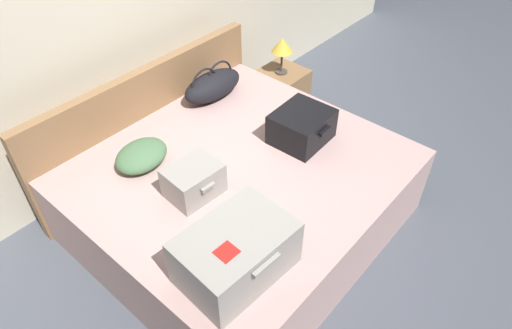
# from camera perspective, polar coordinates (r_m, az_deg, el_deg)

# --- Properties ---
(ground_plane) EXTENTS (12.00, 12.00, 0.00)m
(ground_plane) POSITION_cam_1_polar(r_m,az_deg,el_deg) (3.32, 3.46, -10.60)
(ground_plane) COLOR #4C515B
(back_wall) EXTENTS (8.00, 0.10, 2.60)m
(back_wall) POSITION_cam_1_polar(r_m,az_deg,el_deg) (3.53, -18.19, 17.81)
(back_wall) COLOR beige
(back_wall) RESTS_ON ground
(bed) EXTENTS (2.04, 1.86, 0.57)m
(bed) POSITION_cam_1_polar(r_m,az_deg,el_deg) (3.27, -1.85, -3.93)
(bed) COLOR #BC9993
(bed) RESTS_ON ground
(headboard) EXTENTS (2.08, 0.08, 0.93)m
(headboard) POSITION_cam_1_polar(r_m,az_deg,el_deg) (3.72, -13.05, 5.17)
(headboard) COLOR olive
(headboard) RESTS_ON ground
(hard_case_large) EXTENTS (0.61, 0.45, 0.30)m
(hard_case_large) POSITION_cam_1_polar(r_m,az_deg,el_deg) (2.39, -2.52, -10.89)
(hard_case_large) COLOR gray
(hard_case_large) RESTS_ON bed
(hard_case_medium) EXTENTS (0.40, 0.38, 0.23)m
(hard_case_medium) POSITION_cam_1_polar(r_m,az_deg,el_deg) (3.24, 5.71, 4.73)
(hard_case_medium) COLOR black
(hard_case_medium) RESTS_ON bed
(hard_case_small) EXTENTS (0.35, 0.30, 0.21)m
(hard_case_small) POSITION_cam_1_polar(r_m,az_deg,el_deg) (2.84, -7.77, -2.05)
(hard_case_small) COLOR gray
(hard_case_small) RESTS_ON bed
(duffel_bag) EXTENTS (0.55, 0.28, 0.29)m
(duffel_bag) POSITION_cam_1_polar(r_m,az_deg,el_deg) (3.69, -5.42, 9.78)
(duffel_bag) COLOR black
(duffel_bag) RESTS_ON bed
(pillow_near_headboard) EXTENTS (0.41, 0.34, 0.14)m
(pillow_near_headboard) POSITION_cam_1_polar(r_m,az_deg,el_deg) (3.14, -14.09, 1.09)
(pillow_near_headboard) COLOR #4C724C
(pillow_near_headboard) RESTS_ON bed
(nightstand) EXTENTS (0.44, 0.40, 0.45)m
(nightstand) POSITION_cam_1_polar(r_m,az_deg,el_deg) (4.42, 3.04, 8.88)
(nightstand) COLOR olive
(nightstand) RESTS_ON ground
(table_lamp) EXTENTS (0.19, 0.19, 0.34)m
(table_lamp) POSITION_cam_1_polar(r_m,az_deg,el_deg) (4.18, 3.29, 14.50)
(table_lamp) COLOR #3F3833
(table_lamp) RESTS_ON nightstand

